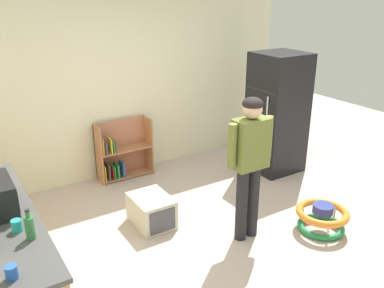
{
  "coord_description": "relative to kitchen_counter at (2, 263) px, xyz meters",
  "views": [
    {
      "loc": [
        -2.38,
        -3.11,
        2.66
      ],
      "look_at": [
        -0.19,
        0.37,
        1.07
      ],
      "focal_mm": 38.54,
      "sensor_mm": 36.0,
      "label": 1
    }
  ],
  "objects": [
    {
      "name": "green_glass_bottle",
      "position": [
        0.19,
        -0.48,
        0.55
      ],
      "size": [
        0.07,
        0.07,
        0.25
      ],
      "color": "#33753D",
      "rests_on": "kitchen_counter"
    },
    {
      "name": "standing_person",
      "position": [
        2.46,
        -0.27,
        0.53
      ],
      "size": [
        0.57,
        0.22,
        1.62
      ],
      "color": "black",
      "rests_on": "ground"
    },
    {
      "name": "pet_carrier",
      "position": [
        1.68,
        0.51,
        -0.27
      ],
      "size": [
        0.42,
        0.55,
        0.36
      ],
      "color": "beige",
      "rests_on": "ground"
    },
    {
      "name": "blue_cup",
      "position": [
        -0.01,
        -0.88,
        0.5
      ],
      "size": [
        0.08,
        0.08,
        0.09
      ],
      "primitive_type": "cylinder",
      "color": "blue",
      "rests_on": "kitchen_counter"
    },
    {
      "name": "bookshelf",
      "position": [
        1.9,
        1.94,
        -0.09
      ],
      "size": [
        0.8,
        0.28,
        0.85
      ],
      "color": "#B5774E",
      "rests_on": "ground"
    },
    {
      "name": "ground_plane",
      "position": [
        2.2,
        -0.21,
        -0.45
      ],
      "size": [
        12.0,
        12.0,
        0.0
      ],
      "primitive_type": "plane",
      "color": "beige",
      "rests_on": "ground"
    },
    {
      "name": "kitchen_counter",
      "position": [
        0.0,
        0.0,
        0.0
      ],
      "size": [
        0.65,
        2.17,
        0.9
      ],
      "color": "tan",
      "rests_on": "ground"
    },
    {
      "name": "teal_cup",
      "position": [
        0.13,
        -0.32,
        0.5
      ],
      "size": [
        0.08,
        0.08,
        0.09
      ],
      "primitive_type": "cylinder",
      "color": "teal",
      "rests_on": "kitchen_counter"
    },
    {
      "name": "back_wall",
      "position": [
        2.2,
        2.12,
        0.9
      ],
      "size": [
        5.2,
        0.06,
        2.7
      ],
      "primitive_type": "cube",
      "color": "#ECE5C4",
      "rests_on": "ground"
    },
    {
      "name": "baby_walker",
      "position": [
        3.29,
        -0.63,
        -0.29
      ],
      "size": [
        0.6,
        0.6,
        0.32
      ],
      "color": "#258C4C",
      "rests_on": "ground"
    },
    {
      "name": "refrigerator",
      "position": [
        4.02,
        0.96,
        0.44
      ],
      "size": [
        0.73,
        0.68,
        1.78
      ],
      "color": "black",
      "rests_on": "ground"
    }
  ]
}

